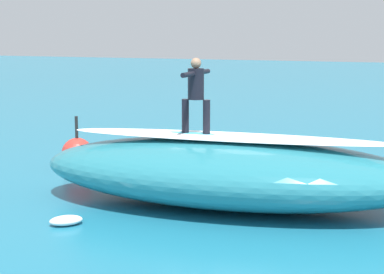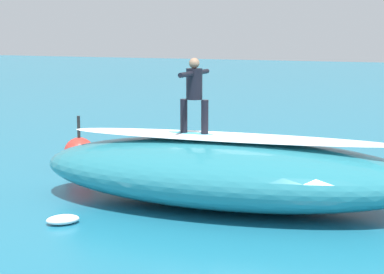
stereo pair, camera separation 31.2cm
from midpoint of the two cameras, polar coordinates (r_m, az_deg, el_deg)
The scene contains 10 objects.
ground_plane at distance 14.35m, azimuth 4.14°, elevation -3.98°, with size 120.00×120.00×0.00m, color teal.
wave_crest at distance 12.30m, azimuth 3.76°, elevation -3.15°, with size 7.50×3.07×1.29m, color teal.
wave_foam_lip at distance 12.17m, azimuth 3.79°, elevation 0.01°, with size 6.38×1.08×0.08m, color white.
surfboard_riding at distance 12.34m, azimuth 0.92°, elevation 0.16°, with size 2.24×0.56×0.08m, color #33B2D1.
surfer_riding at distance 12.23m, azimuth 0.94°, elevation 4.25°, with size 0.58×1.37×1.45m.
surfboard_paddling at distance 15.27m, azimuth 0.42°, elevation -3.00°, with size 2.22×0.56×0.07m, color yellow.
surfer_paddling at distance 15.35m, azimuth 0.45°, elevation -2.32°, with size 0.79×1.55×0.29m.
buoy_marker at distance 15.87m, azimuth -9.47°, elevation -1.38°, with size 0.76×0.76×1.29m.
foam_patch_near at distance 11.39m, azimuth -10.69°, elevation -7.26°, with size 0.58×0.38×0.16m, color white.
foam_patch_mid at distance 15.32m, azimuth 12.52°, elevation -3.08°, with size 0.95×0.78×0.13m, color white.
Camera 2 is at (-5.06, 13.00, 3.30)m, focal length 59.74 mm.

